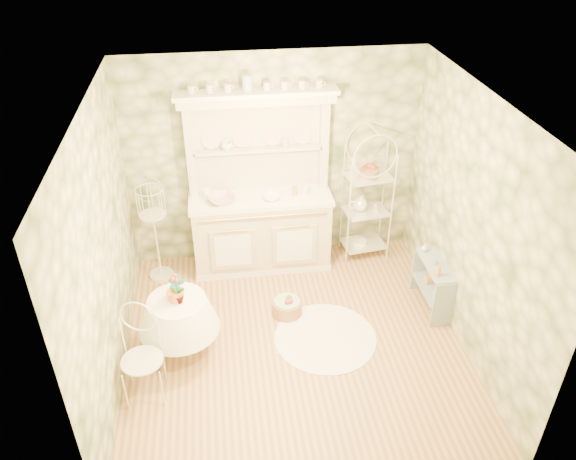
{
  "coord_description": "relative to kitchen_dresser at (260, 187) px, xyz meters",
  "views": [
    {
      "loc": [
        -0.68,
        -4.47,
        4.35
      ],
      "look_at": [
        0.0,
        0.5,
        1.15
      ],
      "focal_mm": 35.0,
      "sensor_mm": 36.0,
      "label": 1
    }
  ],
  "objects": [
    {
      "name": "cafe_chair",
      "position": [
        -1.34,
        -2.03,
        -0.71
      ],
      "size": [
        0.49,
        0.49,
        0.88
      ],
      "primitive_type": "cube",
      "rotation": [
        0.0,
        0.0,
        -0.28
      ],
      "color": "white",
      "rests_on": "floor"
    },
    {
      "name": "wall_left",
      "position": [
        -1.6,
        -1.52,
        0.21
      ],
      "size": [
        3.6,
        3.6,
        0.0
      ],
      "primitive_type": "plane",
      "color": "beige",
      "rests_on": "floor"
    },
    {
      "name": "ceiling",
      "position": [
        0.2,
        -1.52,
        1.56
      ],
      "size": [
        3.6,
        3.6,
        0.0
      ],
      "primitive_type": "plane",
      "color": "white",
      "rests_on": "floor"
    },
    {
      "name": "lace_rug",
      "position": [
        0.55,
        -1.49,
        -1.14
      ],
      "size": [
        1.25,
        1.25,
        0.01
      ],
      "primitive_type": "cylinder",
      "rotation": [
        0.0,
        0.0,
        0.1
      ],
      "color": "white",
      "rests_on": "floor"
    },
    {
      "name": "round_table",
      "position": [
        -1.0,
        -1.49,
        -0.81
      ],
      "size": [
        0.74,
        0.74,
        0.66
      ],
      "primitive_type": "cylinder",
      "rotation": [
        0.0,
        0.0,
        0.26
      ],
      "color": "white",
      "rests_on": "floor"
    },
    {
      "name": "floor_basket",
      "position": [
        0.19,
        -1.04,
        -1.04
      ],
      "size": [
        0.35,
        0.35,
        0.22
      ],
      "primitive_type": "cylinder",
      "rotation": [
        0.0,
        0.0,
        -0.06
      ],
      "color": "#A57754",
      "rests_on": "floor"
    },
    {
      "name": "cup_right",
      "position": [
        0.33,
        0.16,
        0.47
      ],
      "size": [
        0.12,
        0.12,
        0.1
      ],
      "primitive_type": "imported",
      "rotation": [
        0.0,
        0.0,
        0.11
      ],
      "color": "white",
      "rests_on": "kitchen_dresser"
    },
    {
      "name": "cup_left",
      "position": [
        -0.37,
        0.16,
        0.47
      ],
      "size": [
        0.15,
        0.15,
        0.1
      ],
      "primitive_type": "imported",
      "rotation": [
        0.0,
        0.0,
        0.26
      ],
      "color": "white",
      "rests_on": "kitchen_dresser"
    },
    {
      "name": "bottle_amber",
      "position": [
        1.82,
        -1.33,
        -0.46
      ],
      "size": [
        0.08,
        0.08,
        0.16
      ],
      "primitive_type": "imported",
      "rotation": [
        0.0,
        0.0,
        -0.26
      ],
      "color": "#C68537",
      "rests_on": "side_shelf"
    },
    {
      "name": "bowl_white",
      "position": [
        0.13,
        -0.09,
        -0.13
      ],
      "size": [
        0.25,
        0.25,
        0.07
      ],
      "primitive_type": "imported",
      "rotation": [
        0.0,
        0.0,
        0.13
      ],
      "color": "white",
      "rests_on": "kitchen_dresser"
    },
    {
      "name": "potted_geranium",
      "position": [
        -0.98,
        -1.54,
        -0.3
      ],
      "size": [
        0.18,
        0.14,
        0.32
      ],
      "primitive_type": "imported",
      "rotation": [
        0.0,
        0.0,
        -0.16
      ],
      "color": "#3F7238",
      "rests_on": "round_table"
    },
    {
      "name": "side_shelf",
      "position": [
        1.88,
        -1.13,
        -0.85
      ],
      "size": [
        0.35,
        0.72,
        0.59
      ],
      "primitive_type": "cube",
      "rotation": [
        0.0,
        0.0,
        0.13
      ],
      "color": "#8898A5",
      "rests_on": "floor"
    },
    {
      "name": "kitchen_dresser",
      "position": [
        0.0,
        0.0,
        0.0
      ],
      "size": [
        1.87,
        0.61,
        2.29
      ],
      "primitive_type": "cube",
      "color": "beige",
      "rests_on": "floor"
    },
    {
      "name": "bowl_floral",
      "position": [
        -0.48,
        -0.07,
        -0.13
      ],
      "size": [
        0.42,
        0.42,
        0.08
      ],
      "primitive_type": "imported",
      "rotation": [
        0.0,
        0.0,
        0.37
      ],
      "color": "white",
      "rests_on": "kitchen_dresser"
    },
    {
      "name": "bottle_blue",
      "position": [
        1.85,
        -1.12,
        -0.49
      ],
      "size": [
        0.06,
        0.06,
        0.1
      ],
      "primitive_type": "imported",
      "rotation": [
        0.0,
        0.0,
        -0.35
      ],
      "color": "#8EAEBF",
      "rests_on": "side_shelf"
    },
    {
      "name": "bakers_rack",
      "position": [
        1.37,
        0.07,
        -0.25
      ],
      "size": [
        0.61,
        0.47,
        1.8
      ],
      "primitive_type": "cube",
      "rotation": [
        0.0,
        0.0,
        0.14
      ],
      "color": "white",
      "rests_on": "floor"
    },
    {
      "name": "birdcage_stand",
      "position": [
        -1.3,
        -0.09,
        -0.44
      ],
      "size": [
        0.34,
        0.34,
        1.4
      ],
      "primitive_type": "cube",
      "rotation": [
        0.0,
        0.0,
        0.04
      ],
      "color": "white",
      "rests_on": "floor"
    },
    {
      "name": "wall_right",
      "position": [
        2.0,
        -1.52,
        0.21
      ],
      "size": [
        3.6,
        3.6,
        0.0
      ],
      "primitive_type": "plane",
      "color": "beige",
      "rests_on": "floor"
    },
    {
      "name": "wall_front",
      "position": [
        0.2,
        -3.32,
        0.21
      ],
      "size": [
        3.6,
        3.6,
        0.0
      ],
      "primitive_type": "plane",
      "color": "beige",
      "rests_on": "floor"
    },
    {
      "name": "wall_back",
      "position": [
        0.2,
        0.28,
        0.21
      ],
      "size": [
        3.6,
        3.6,
        0.0
      ],
      "primitive_type": "plane",
      "color": "beige",
      "rests_on": "floor"
    },
    {
      "name": "bottle_glass",
      "position": [
        1.83,
        -0.86,
        -0.5
      ],
      "size": [
        0.09,
        0.09,
        0.1
      ],
      "primitive_type": "imported",
      "rotation": [
        0.0,
        0.0,
        0.23
      ],
      "color": "silver",
      "rests_on": "side_shelf"
    },
    {
      "name": "floor",
      "position": [
        0.2,
        -1.52,
        -1.15
      ],
      "size": [
        3.6,
        3.6,
        0.0
      ],
      "primitive_type": "plane",
      "color": "tan",
      "rests_on": "ground"
    }
  ]
}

